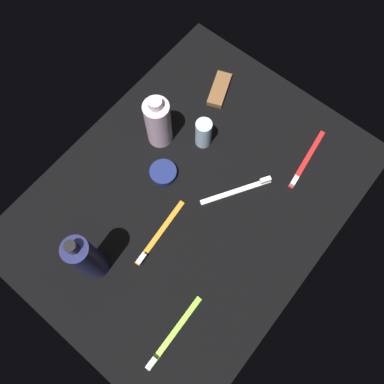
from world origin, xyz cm
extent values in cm
cube|color=black|center=(0.00, 0.00, -0.60)|extent=(84.00, 64.00, 1.20)
cylinder|color=#1C1E4A|center=(26.49, -5.83, 9.45)|extent=(5.40, 5.40, 18.91)
cylinder|color=black|center=(26.49, -5.83, 20.31)|extent=(2.20, 2.20, 2.80)
cylinder|color=silver|center=(-7.31, -16.37, 7.05)|extent=(6.20, 6.20, 14.10)
cylinder|color=silver|center=(-7.31, -16.37, 15.20)|extent=(3.20, 3.20, 2.20)
cylinder|color=silver|center=(-13.21, -7.22, 4.29)|extent=(4.02, 4.02, 8.57)
cube|color=white|center=(-7.60, 7.41, 0.45)|extent=(15.96, 10.45, 0.90)
cube|color=white|center=(-13.99, 11.34, 1.50)|extent=(2.79, 2.30, 1.20)
cube|color=orange|center=(11.57, 0.32, 0.45)|extent=(18.04, 2.77, 0.90)
cube|color=white|center=(19.04, 0.97, 1.50)|extent=(2.69, 1.32, 1.20)
cube|color=red|center=(-25.67, 15.93, 0.45)|extent=(18.01, 3.37, 0.90)
cube|color=white|center=(-18.22, 16.83, 1.50)|extent=(2.71, 1.41, 1.20)
cube|color=#8CD133|center=(26.24, 16.63, 0.45)|extent=(18.03, 1.82, 0.90)
cube|color=white|center=(33.73, 16.89, 1.50)|extent=(2.64, 1.19, 1.20)
cube|color=brown|center=(-27.65, -13.28, 0.75)|extent=(11.14, 7.57, 1.50)
cylinder|color=navy|center=(0.20, -9.06, 0.97)|extent=(6.63, 6.63, 1.94)
camera|label=1|loc=(24.24, 19.88, 88.58)|focal=36.59mm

